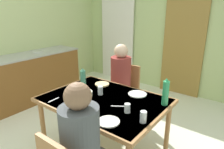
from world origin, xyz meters
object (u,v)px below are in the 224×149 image
object	(u,v)px
person_near_diner	(81,137)
water_bottle_green_far	(83,80)
person_far_diner	(120,74)
water_bottle_green_near	(166,92)
dining_table	(104,104)
kitchen_counter	(25,79)
serving_bowl_center	(85,94)
chair_far_diner	(125,89)

from	to	relation	value
person_near_diner	water_bottle_green_far	world-z (taller)	person_near_diner
person_far_diner	water_bottle_green_near	size ratio (longest dim) A/B	2.57
water_bottle_green_near	water_bottle_green_far	distance (m)	1.01
dining_table	person_near_diner	bearing A→B (deg)	-62.72
dining_table	water_bottle_green_near	distance (m)	0.70
kitchen_counter	serving_bowl_center	distance (m)	1.91
dining_table	water_bottle_green_far	bearing A→B (deg)	172.73
chair_far_diner	person_near_diner	bearing A→B (deg)	112.40
kitchen_counter	serving_bowl_center	size ratio (longest dim) A/B	12.78
water_bottle_green_far	person_far_diner	bearing A→B (deg)	81.69
kitchen_counter	water_bottle_green_near	bearing A→B (deg)	1.15
person_near_diner	kitchen_counter	bearing A→B (deg)	159.09
kitchen_counter	water_bottle_green_far	xyz separation A→B (m)	(1.71, -0.18, 0.41)
person_near_diner	water_bottle_green_near	bearing A→B (deg)	76.44
person_far_diner	water_bottle_green_far	world-z (taller)	person_far_diner
kitchen_counter	water_bottle_green_near	distance (m)	2.73
water_bottle_green_far	person_near_diner	bearing A→B (deg)	-45.74
person_far_diner	kitchen_counter	bearing A→B (deg)	15.07
kitchen_counter	dining_table	xyz separation A→B (m)	(2.09, -0.22, 0.21)
person_near_diner	serving_bowl_center	size ratio (longest dim) A/B	4.53
serving_bowl_center	water_bottle_green_far	bearing A→B (deg)	140.92
person_near_diner	water_bottle_green_near	xyz separation A→B (m)	(0.24, 0.99, 0.08)
chair_far_diner	serving_bowl_center	world-z (taller)	chair_far_diner
water_bottle_green_near	person_near_diner	bearing A→B (deg)	-103.56
dining_table	water_bottle_green_near	world-z (taller)	water_bottle_green_near
person_far_diner	serving_bowl_center	size ratio (longest dim) A/B	4.53
water_bottle_green_far	water_bottle_green_near	bearing A→B (deg)	13.30
serving_bowl_center	kitchen_counter	bearing A→B (deg)	170.95
water_bottle_green_near	chair_far_diner	bearing A→B (deg)	147.16
person_far_diner	serving_bowl_center	xyz separation A→B (m)	(0.05, -0.78, -0.03)
person_far_diner	water_bottle_green_far	distance (m)	0.68
water_bottle_green_far	serving_bowl_center	bearing A→B (deg)	-39.08
chair_far_diner	person_far_diner	size ratio (longest dim) A/B	1.13
dining_table	person_near_diner	distance (m)	0.81
kitchen_counter	water_bottle_green_far	distance (m)	1.77
person_near_diner	person_far_diner	size ratio (longest dim) A/B	1.00
chair_far_diner	person_near_diner	distance (m)	1.71
water_bottle_green_near	serving_bowl_center	distance (m)	0.91
chair_far_diner	water_bottle_green_near	xyz separation A→B (m)	(0.88, -0.57, 0.37)
person_far_diner	person_near_diner	bearing A→B (deg)	114.30
kitchen_counter	person_near_diner	size ratio (longest dim) A/B	2.82
dining_table	chair_far_diner	distance (m)	0.91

